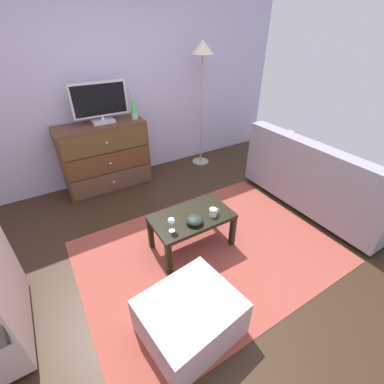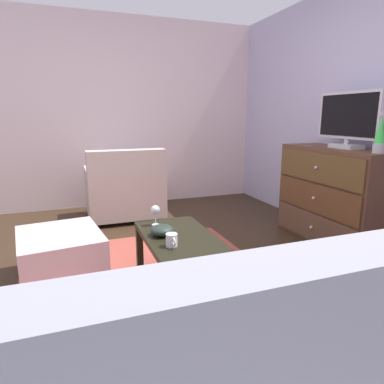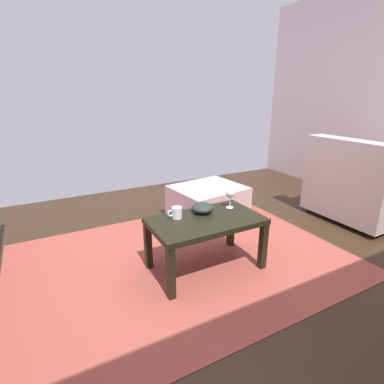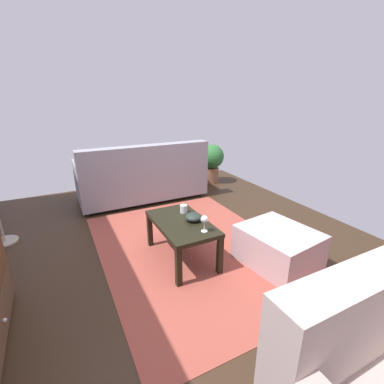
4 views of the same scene
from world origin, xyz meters
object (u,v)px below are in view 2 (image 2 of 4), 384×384
object	(u,v)px
tv	(349,119)
coffee_table	(179,243)
mug	(172,240)
bowl_decorative	(162,230)
armchair	(125,190)
dresser	(334,196)
lava_lamp	(380,135)
wine_glass	(155,211)
ottoman	(61,255)

from	to	relation	value
tv	coffee_table	distance (m)	1.98
coffee_table	mug	world-z (taller)	mug
bowl_decorative	armchair	bearing A→B (deg)	178.65
tv	armchair	bearing A→B (deg)	-131.37
armchair	coffee_table	bearing A→B (deg)	2.06
dresser	tv	size ratio (longest dim) A/B	1.65
lava_lamp	armchair	xyz separation A→B (m)	(-2.02, -1.75, -0.74)
dresser	coffee_table	size ratio (longest dim) A/B	1.41
mug	wine_glass	bearing A→B (deg)	178.57
dresser	bowl_decorative	distance (m)	1.87
coffee_table	wine_glass	world-z (taller)	wine_glass
mug	ottoman	distance (m)	1.02
dresser	lava_lamp	world-z (taller)	lava_lamp
lava_lamp	bowl_decorative	world-z (taller)	lava_lamp
coffee_table	ottoman	xyz separation A→B (m)	(-0.51, -0.81, -0.18)
coffee_table	wine_glass	distance (m)	0.35
ottoman	bowl_decorative	bearing A→B (deg)	55.88
dresser	armchair	size ratio (longest dim) A/B	1.32
mug	armchair	world-z (taller)	armchair
mug	ottoman	xyz separation A→B (m)	(-0.69, -0.70, -0.28)
lava_lamp	coffee_table	world-z (taller)	lava_lamp
wine_glass	ottoman	world-z (taller)	wine_glass
mug	coffee_table	bearing A→B (deg)	149.65
armchair	ottoman	bearing A→B (deg)	-27.65
lava_lamp	mug	world-z (taller)	lava_lamp
wine_glass	ottoman	size ratio (longest dim) A/B	0.22
wine_glass	bowl_decorative	world-z (taller)	wine_glass
coffee_table	mug	distance (m)	0.24
tv	armchair	size ratio (longest dim) A/B	0.80
coffee_table	mug	bearing A→B (deg)	-30.35
dresser	ottoman	xyz separation A→B (m)	(-0.12, -2.53, -0.29)
dresser	wine_glass	size ratio (longest dim) A/B	7.45
lava_lamp	ottoman	size ratio (longest dim) A/B	0.47
lava_lamp	mug	distance (m)	1.90
armchair	ottoman	distance (m)	1.60
bowl_decorative	lava_lamp	bearing A→B (deg)	85.58
lava_lamp	wine_glass	world-z (taller)	lava_lamp
dresser	tv	distance (m)	0.75
tv	bowl_decorative	size ratio (longest dim) A/B	4.19
wine_glass	dresser	bearing A→B (deg)	93.20
tv	mug	world-z (taller)	tv
ottoman	mug	bearing A→B (deg)	45.14
tv	bowl_decorative	distance (m)	2.03
lava_lamp	bowl_decorative	bearing A→B (deg)	-94.42
wine_glass	ottoman	distance (m)	0.82
bowl_decorative	armchair	size ratio (longest dim) A/B	0.19
lava_lamp	coffee_table	distance (m)	1.84
lava_lamp	ottoman	world-z (taller)	lava_lamp
dresser	lava_lamp	size ratio (longest dim) A/B	3.55
coffee_table	tv	bearing A→B (deg)	100.20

